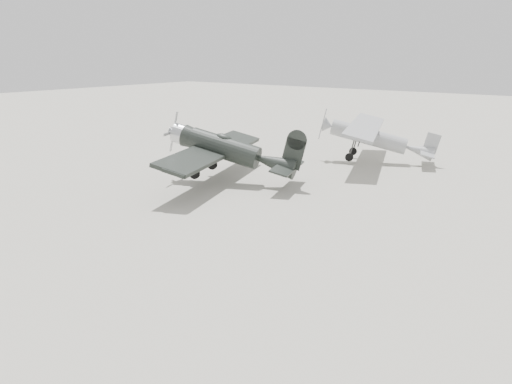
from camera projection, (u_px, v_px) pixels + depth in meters
ground at (226, 222)px, 22.03m from camera, size 160.00×160.00×0.00m
lowwing_monoplane at (231, 150)px, 28.11m from camera, size 8.07×11.06×3.59m
highwing_monoplane at (373, 134)px, 33.48m from camera, size 7.78×10.77×3.08m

